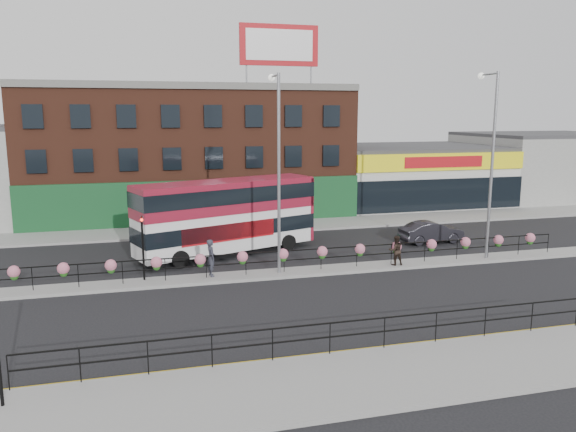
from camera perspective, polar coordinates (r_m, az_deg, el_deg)
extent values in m
plane|color=black|center=(29.40, 1.51, -5.83)|extent=(120.00, 120.00, 0.00)
cube|color=gray|center=(18.90, 12.18, -15.37)|extent=(60.00, 4.00, 0.15)
cube|color=gray|center=(40.70, -3.25, -1.14)|extent=(60.00, 4.00, 0.15)
cube|color=gray|center=(29.38, 1.51, -5.68)|extent=(60.00, 1.60, 0.15)
cube|color=gold|center=(20.81, 9.24, -12.98)|extent=(60.00, 0.10, 0.01)
cube|color=gold|center=(20.66, 9.44, -13.17)|extent=(60.00, 0.10, 0.01)
cube|color=brown|center=(47.35, -10.06, 6.36)|extent=(25.00, 12.00, 10.00)
cube|color=#3F3F42|center=(47.28, -10.27, 12.60)|extent=(25.00, 12.00, 0.30)
cube|color=#124821|center=(41.70, -9.20, 1.29)|extent=(25.00, 0.25, 3.40)
cube|color=silver|center=(53.14, 12.10, 4.01)|extent=(15.00, 12.00, 5.00)
cube|color=#3F3F42|center=(52.92, 12.21, 6.86)|extent=(15.00, 12.00, 0.30)
cube|color=yellow|center=(47.65, 15.48, 5.33)|extent=(15.00, 0.25, 1.40)
cube|color=#AF1016|center=(47.55, 15.56, 5.31)|extent=(7.00, 0.10, 0.90)
cube|color=black|center=(47.95, 15.33, 2.11)|extent=(15.00, 0.25, 2.60)
cube|color=#9A9A96|center=(61.18, 24.58, 4.59)|extent=(14.50, 12.00, 6.00)
cube|color=#3F3F42|center=(60.99, 24.80, 7.53)|extent=(14.50, 12.00, 0.30)
cube|color=#AF1016|center=(43.64, -0.90, 16.97)|extent=(6.00, 0.25, 3.00)
cube|color=white|center=(43.51, -0.86, 16.99)|extent=(5.10, 0.04, 2.25)
cylinder|color=gray|center=(42.91, -4.24, 14.11)|extent=(0.12, 0.12, 1.40)
cylinder|color=gray|center=(44.12, 2.35, 14.03)|extent=(0.12, 0.12, 1.40)
cube|color=black|center=(29.07, 1.52, -3.46)|extent=(30.00, 0.05, 0.05)
cube|color=black|center=(29.20, 1.51, -4.40)|extent=(30.00, 0.05, 0.05)
cylinder|color=black|center=(28.55, -24.54, -5.83)|extent=(0.04, 0.04, 1.10)
cylinder|color=black|center=(28.26, -20.53, -5.70)|extent=(0.04, 0.04, 1.10)
cylinder|color=black|center=(28.12, -16.46, -5.54)|extent=(0.04, 0.04, 1.10)
cylinder|color=black|center=(28.12, -12.37, -5.35)|extent=(0.04, 0.04, 1.10)
cylinder|color=black|center=(28.26, -8.30, -5.13)|extent=(0.04, 0.04, 1.10)
cylinder|color=black|center=(28.54, -4.30, -4.89)|extent=(0.04, 0.04, 1.10)
cylinder|color=black|center=(28.95, -0.39, -4.64)|extent=(0.04, 0.04, 1.10)
cylinder|color=black|center=(29.50, 3.38, -4.37)|extent=(0.04, 0.04, 1.10)
cylinder|color=black|center=(30.17, 7.00, -4.10)|extent=(0.04, 0.04, 1.10)
cylinder|color=black|center=(30.95, 10.45, -3.82)|extent=(0.04, 0.04, 1.10)
cylinder|color=black|center=(31.84, 13.72, -3.55)|extent=(0.04, 0.04, 1.10)
cylinder|color=black|center=(32.83, 16.79, -3.28)|extent=(0.04, 0.04, 1.10)
cylinder|color=black|center=(33.91, 19.68, -3.02)|extent=(0.04, 0.04, 1.10)
cylinder|color=black|center=(35.07, 22.38, -2.77)|extent=(0.04, 0.04, 1.10)
cylinder|color=black|center=(36.30, 24.90, -2.53)|extent=(0.04, 0.04, 1.10)
sphere|color=#CA6B83|center=(28.59, -26.09, -5.10)|extent=(0.56, 0.56, 0.56)
sphere|color=#235C19|center=(28.64, -26.05, -5.54)|extent=(0.36, 0.36, 0.36)
sphere|color=#CA6B83|center=(28.24, -21.87, -4.96)|extent=(0.56, 0.56, 0.56)
sphere|color=#235C19|center=(28.29, -21.84, -5.41)|extent=(0.36, 0.36, 0.36)
sphere|color=#CA6B83|center=(28.04, -17.57, -4.79)|extent=(0.56, 0.56, 0.56)
sphere|color=#235C19|center=(28.10, -17.54, -5.25)|extent=(0.36, 0.36, 0.36)
sphere|color=#CA6B83|center=(28.00, -13.23, -4.60)|extent=(0.56, 0.56, 0.56)
sphere|color=#235C19|center=(28.06, -13.21, -5.05)|extent=(0.36, 0.36, 0.36)
sphere|color=#CA6B83|center=(28.13, -8.91, -4.38)|extent=(0.56, 0.56, 0.56)
sphere|color=#235C19|center=(28.18, -8.90, -4.83)|extent=(0.36, 0.36, 0.36)
sphere|color=#CA6B83|center=(28.41, -4.65, -4.14)|extent=(0.56, 0.56, 0.56)
sphere|color=#235C19|center=(28.46, -4.65, -4.58)|extent=(0.36, 0.36, 0.36)
sphere|color=#CA6B83|center=(28.84, -0.50, -3.88)|extent=(0.56, 0.56, 0.56)
sphere|color=#235C19|center=(28.90, -0.50, -4.32)|extent=(0.36, 0.36, 0.36)
sphere|color=#CA6B83|center=(29.42, 3.50, -3.61)|extent=(0.56, 0.56, 0.56)
sphere|color=#235C19|center=(29.47, 3.49, -4.04)|extent=(0.36, 0.36, 0.36)
sphere|color=#CA6B83|center=(30.13, 7.33, -3.34)|extent=(0.56, 0.56, 0.56)
sphere|color=#235C19|center=(30.19, 7.32, -3.76)|extent=(0.36, 0.36, 0.36)
sphere|color=#CA6B83|center=(30.98, 10.96, -3.07)|extent=(0.56, 0.56, 0.56)
sphere|color=#235C19|center=(31.03, 10.94, -3.48)|extent=(0.36, 0.36, 0.36)
sphere|color=#CA6B83|center=(31.94, 14.38, -2.80)|extent=(0.56, 0.56, 0.56)
sphere|color=#235C19|center=(31.99, 14.37, -3.20)|extent=(0.36, 0.36, 0.36)
sphere|color=#CA6B83|center=(33.01, 17.60, -2.54)|extent=(0.56, 0.56, 0.56)
sphere|color=#235C19|center=(33.06, 17.57, -2.92)|extent=(0.36, 0.36, 0.36)
sphere|color=#CA6B83|center=(34.18, 20.60, -2.28)|extent=(0.56, 0.56, 0.56)
sphere|color=#235C19|center=(34.23, 20.57, -2.66)|extent=(0.36, 0.36, 0.36)
sphere|color=#CA6B83|center=(35.44, 23.39, -2.04)|extent=(0.56, 0.56, 0.56)
sphere|color=#235C19|center=(35.48, 23.36, -2.41)|extent=(0.36, 0.36, 0.36)
cube|color=black|center=(19.30, 4.31, -10.79)|extent=(20.00, 0.05, 0.05)
cube|color=black|center=(19.48, 4.29, -12.15)|extent=(20.00, 0.05, 0.05)
cylinder|color=black|center=(19.00, -26.57, -14.07)|extent=(0.04, 0.04, 1.10)
cylinder|color=black|center=(18.68, -20.37, -14.03)|extent=(0.04, 0.04, 1.10)
cylinder|color=black|center=(18.57, -14.04, -13.82)|extent=(0.04, 0.04, 1.10)
cylinder|color=black|center=(18.67, -7.73, -13.44)|extent=(0.04, 0.04, 1.10)
cylinder|color=black|center=(18.99, -1.58, -12.93)|extent=(0.04, 0.04, 1.10)
cylinder|color=black|center=(19.51, 4.28, -12.30)|extent=(0.04, 0.04, 1.10)
cylinder|color=black|center=(20.21, 9.76, -11.60)|extent=(0.04, 0.04, 1.10)
cylinder|color=black|center=(21.08, 14.81, -10.86)|extent=(0.04, 0.04, 1.10)
cylinder|color=black|center=(22.09, 19.40, -10.11)|extent=(0.04, 0.04, 1.10)
cylinder|color=black|center=(23.24, 23.54, -9.37)|extent=(0.04, 0.04, 1.10)
cube|color=white|center=(32.89, -6.25, 0.06)|extent=(10.94, 5.91, 3.91)
cube|color=maroon|center=(32.71, -6.29, 2.00)|extent=(11.01, 5.99, 1.76)
cube|color=black|center=(33.02, -6.22, -1.10)|extent=(11.04, 6.01, 0.88)
cube|color=black|center=(32.69, -6.29, 2.25)|extent=(11.06, 6.04, 0.88)
cube|color=maroon|center=(32.60, -6.32, 3.49)|extent=(10.94, 5.91, 0.12)
cube|color=maroon|center=(35.67, 1.29, 0.93)|extent=(1.03, 2.42, 3.91)
cube|color=#AF1016|center=(31.74, -5.93, -1.66)|extent=(5.53, 2.01, 0.98)
cylinder|color=black|center=(30.73, -10.89, -4.35)|extent=(1.02, 0.60, 0.98)
cylinder|color=black|center=(32.91, -12.60, -3.43)|extent=(1.02, 0.60, 0.98)
cylinder|color=black|center=(34.04, 0.01, -2.71)|extent=(1.02, 0.60, 0.98)
cylinder|color=black|center=(36.03, -2.19, -1.98)|extent=(1.02, 0.60, 0.98)
imported|color=#25242B|center=(37.23, 14.36, -1.59)|extent=(1.83, 4.30, 1.37)
imported|color=#2E303B|center=(28.41, -7.82, -4.23)|extent=(0.78, 0.59, 1.88)
imported|color=black|center=(30.74, 10.89, -3.44)|extent=(0.85, 0.70, 1.61)
cylinder|color=gray|center=(27.98, -0.93, 4.10)|extent=(0.16, 0.16, 9.99)
cylinder|color=gray|center=(28.59, -1.34, 14.06)|extent=(0.10, 1.50, 0.10)
sphere|color=silver|center=(29.32, -1.69, 13.87)|extent=(0.36, 0.36, 0.36)
cylinder|color=gray|center=(32.90, 20.00, 4.67)|extent=(0.16, 0.16, 10.27)
cylinder|color=gray|center=(33.47, 19.78, 13.41)|extent=(0.10, 1.54, 0.10)
sphere|color=silver|center=(34.11, 19.03, 13.30)|extent=(0.37, 0.37, 0.37)
cylinder|color=black|center=(28.23, -14.52, -3.18)|extent=(0.10, 0.10, 3.20)
imported|color=black|center=(27.90, -14.67, 0.02)|extent=(0.15, 0.18, 0.90)
sphere|color=#FF190C|center=(27.82, -14.65, -0.39)|extent=(0.14, 0.14, 0.14)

